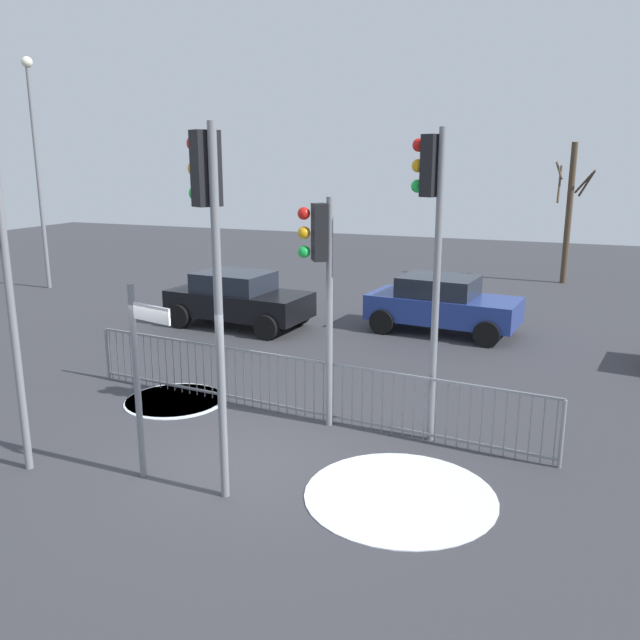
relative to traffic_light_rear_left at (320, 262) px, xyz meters
The scene contains 13 objects.
ground_plane 3.32m from the traffic_light_rear_left, 107.69° to the right, with size 60.00×60.00×0.00m, color #38383D.
traffic_light_rear_left is the anchor object (origin of this frame).
traffic_light_foreground_left 2.75m from the traffic_light_rear_left, 99.30° to the right, with size 0.52×0.41×4.82m.
traffic_light_rear_right 1.88m from the traffic_light_rear_left, ahead, with size 0.54×0.39×4.84m.
direction_sign_post 3.32m from the traffic_light_rear_left, 121.56° to the right, with size 0.77×0.25×2.78m.
pedestrian_guard_railing 2.33m from the traffic_light_rear_left, 155.15° to the left, with size 8.84×0.92×1.07m.
car_black_trailing 7.46m from the traffic_light_rear_left, 129.52° to the left, with size 3.93×2.19×1.47m.
car_blue_mid 7.24m from the traffic_light_rear_left, 84.54° to the left, with size 3.95×2.25×1.47m.
street_lamp 15.70m from the traffic_light_rear_left, 149.38° to the left, with size 0.36×0.36×7.67m.
bare_tree_left 16.03m from the traffic_light_rear_left, 77.72° to the left, with size 1.38×1.36×5.00m.
snow_patch_kerb 3.83m from the traffic_light_rear_left, 44.37° to the right, with size 2.58×2.58×0.01m, color white.
snow_patch_island 4.06m from the traffic_light_rear_left, behind, with size 1.86×1.86×0.01m, color silver.
snow_patch_verge 4.10m from the traffic_light_rear_left, behind, with size 1.80×1.80×0.01m, color white.
Camera 1 is at (4.33, -7.90, 4.37)m, focal length 36.67 mm.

